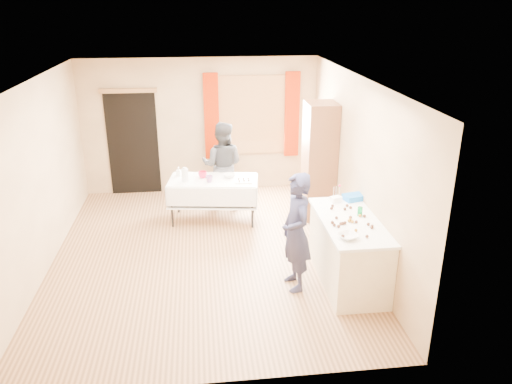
{
  "coord_description": "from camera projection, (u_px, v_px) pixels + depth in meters",
  "views": [
    {
      "loc": [
        -0.04,
        -6.75,
        3.61
      ],
      "look_at": [
        0.76,
        0.0,
        0.96
      ],
      "focal_mm": 35.0,
      "sensor_mm": 36.0,
      "label": 1
    }
  ],
  "objects": [
    {
      "name": "window_frame",
      "position": [
        252.0,
        115.0,
        9.64
      ],
      "size": [
        1.32,
        0.06,
        1.52
      ],
      "primitive_type": "cube",
      "color": "olive",
      "rests_on": "wall_back"
    },
    {
      "name": "bottle",
      "position": [
        179.0,
        171.0,
        8.57
      ],
      "size": [
        0.12,
        0.12,
        0.16
      ],
      "primitive_type": "imported",
      "rotation": [
        0.0,
        0.0,
        -0.35
      ],
      "color": "white",
      "rests_on": "party_table"
    },
    {
      "name": "wall_left",
      "position": [
        38.0,
        179.0,
        6.84
      ],
      "size": [
        0.02,
        5.5,
        2.6
      ],
      "primitive_type": "cube",
      "color": "tan",
      "rests_on": "floor"
    },
    {
      "name": "cup_red",
      "position": [
        203.0,
        175.0,
        8.49
      ],
      "size": [
        0.17,
        0.17,
        0.11
      ],
      "primitive_type": "imported",
      "rotation": [
        0.0,
        0.0,
        0.08
      ],
      "color": "red",
      "rests_on": "party_table"
    },
    {
      "name": "curtain_left",
      "position": [
        212.0,
        117.0,
        9.51
      ],
      "size": [
        0.28,
        0.06,
        1.65
      ],
      "primitive_type": "cube",
      "color": "#9D1D00",
      "rests_on": "wall_back"
    },
    {
      "name": "cup_rainbow",
      "position": [
        209.0,
        179.0,
        8.29
      ],
      "size": [
        0.12,
        0.12,
        0.11
      ],
      "primitive_type": "imported",
      "rotation": [
        0.0,
        0.0,
        0.0
      ],
      "color": "red",
      "rests_on": "party_table"
    },
    {
      "name": "wall_front",
      "position": [
        209.0,
        270.0,
        4.54
      ],
      "size": [
        4.5,
        0.02,
        2.6
      ],
      "primitive_type": "cube",
      "color": "tan",
      "rests_on": "floor"
    },
    {
      "name": "blue_basket",
      "position": [
        354.0,
        197.0,
        7.14
      ],
      "size": [
        0.34,
        0.27,
        0.08
      ],
      "primitive_type": "cube",
      "rotation": [
        0.0,
        0.0,
        0.25
      ],
      "color": "blue",
      "rests_on": "counter"
    },
    {
      "name": "ceiling",
      "position": [
        199.0,
        79.0,
        6.61
      ],
      "size": [
        4.5,
        5.5,
        0.02
      ],
      "primitive_type": "cube",
      "color": "white",
      "rests_on": "floor"
    },
    {
      "name": "mixing_bowl",
      "position": [
        348.0,
        236.0,
        6.0
      ],
      "size": [
        0.4,
        0.4,
        0.06
      ],
      "primitive_type": "imported",
      "rotation": [
        0.0,
        0.0,
        0.4
      ],
      "color": "white",
      "rests_on": "counter"
    },
    {
      "name": "small_bowl",
      "position": [
        229.0,
        175.0,
        8.53
      ],
      "size": [
        0.35,
        0.35,
        0.06
      ],
      "primitive_type": "imported",
      "rotation": [
        0.0,
        0.0,
        -0.46
      ],
      "color": "white",
      "rests_on": "party_table"
    },
    {
      "name": "pitcher",
      "position": [
        185.0,
        175.0,
        8.29
      ],
      "size": [
        0.14,
        0.14,
        0.22
      ],
      "primitive_type": "cylinder",
      "rotation": [
        0.0,
        0.0,
        -0.39
      ],
      "color": "silver",
      "rests_on": "party_table"
    },
    {
      "name": "counter",
      "position": [
        348.0,
        251.0,
        6.68
      ],
      "size": [
        0.77,
        1.63,
        0.91
      ],
      "color": "beige",
      "rests_on": "floor"
    },
    {
      "name": "window_pane",
      "position": [
        252.0,
        115.0,
        9.63
      ],
      "size": [
        1.2,
        0.02,
        1.4
      ],
      "primitive_type": "cube",
      "color": "white",
      "rests_on": "wall_back"
    },
    {
      "name": "wall_back",
      "position": [
        200.0,
        126.0,
        9.64
      ],
      "size": [
        4.5,
        0.02,
        2.6
      ],
      "primitive_type": "cube",
      "color": "tan",
      "rests_on": "floor"
    },
    {
      "name": "floor",
      "position": [
        206.0,
        254.0,
        7.57
      ],
      "size": [
        4.5,
        5.5,
        0.02
      ],
      "primitive_type": "cube",
      "color": "#9E7047",
      "rests_on": "ground"
    },
    {
      "name": "woman",
      "position": [
        222.0,
        165.0,
        9.02
      ],
      "size": [
        1.08,
        1.0,
        1.59
      ],
      "primitive_type": "imported",
      "rotation": [
        0.0,
        0.0,
        2.87
      ],
      "color": "black",
      "rests_on": "floor"
    },
    {
      "name": "wall_right",
      "position": [
        357.0,
        166.0,
        7.34
      ],
      "size": [
        0.02,
        5.5,
        2.6
      ],
      "primitive_type": "cube",
      "color": "tan",
      "rests_on": "floor"
    },
    {
      "name": "doorway",
      "position": [
        133.0,
        144.0,
        9.58
      ],
      "size": [
        0.95,
        0.04,
        2.0
      ],
      "primitive_type": "cube",
      "color": "black",
      "rests_on": "floor"
    },
    {
      "name": "chair",
      "position": [
        223.0,
        182.0,
        9.7
      ],
      "size": [
        0.44,
        0.44,
        0.93
      ],
      "rotation": [
        0.0,
        0.0,
        -0.15
      ],
      "color": "black",
      "rests_on": "floor"
    },
    {
      "name": "foam_block",
      "position": [
        336.0,
        199.0,
        7.07
      ],
      "size": [
        0.18,
        0.15,
        0.08
      ],
      "primitive_type": "cube",
      "rotation": [
        0.0,
        0.0,
        0.35
      ],
      "color": "white",
      "rests_on": "counter"
    },
    {
      "name": "door_lintel",
      "position": [
        128.0,
        91.0,
        9.18
      ],
      "size": [
        1.05,
        0.06,
        0.08
      ],
      "primitive_type": "cube",
      "color": "olive",
      "rests_on": "wall_back"
    },
    {
      "name": "pastry_tray",
      "position": [
        244.0,
        181.0,
        8.32
      ],
      "size": [
        0.3,
        0.23,
        0.02
      ],
      "primitive_type": "cube",
      "rotation": [
        0.0,
        0.0,
        -0.11
      ],
      "color": "white",
      "rests_on": "party_table"
    },
    {
      "name": "cake_balls",
      "position": [
        349.0,
        220.0,
        6.44
      ],
      "size": [
        0.52,
        1.02,
        0.04
      ],
      "color": "#3F2314",
      "rests_on": "counter"
    },
    {
      "name": "soda_can",
      "position": [
        360.0,
        211.0,
        6.61
      ],
      "size": [
        0.07,
        0.07,
        0.12
      ],
      "primitive_type": "cylinder",
      "rotation": [
        0.0,
        0.0,
        -0.1
      ],
      "color": "#0B8738",
      "rests_on": "counter"
    },
    {
      "name": "cabinet",
      "position": [
        319.0,
        161.0,
        8.52
      ],
      "size": [
        0.5,
        0.6,
        2.02
      ],
      "primitive_type": "cube",
      "color": "brown",
      "rests_on": "floor"
    },
    {
      "name": "party_table",
      "position": [
        214.0,
        196.0,
        8.55
      ],
      "size": [
        1.6,
        0.97,
        0.75
      ],
      "rotation": [
        0.0,
        0.0,
        -0.14
      ],
      "color": "black",
      "rests_on": "floor"
    },
    {
      "name": "curtain_right",
      "position": [
        292.0,
        115.0,
        9.68
      ],
      "size": [
        0.28,
        0.06,
        1.65
      ],
      "primitive_type": "cube",
      "color": "#9D1D00",
      "rests_on": "wall_back"
    },
    {
      "name": "girl",
      "position": [
        296.0,
        232.0,
        6.42
      ],
      "size": [
        0.69,
        0.55,
        1.6
      ],
      "primitive_type": "imported",
      "rotation": [
        0.0,
        0.0,
        -1.42
      ],
      "color": "#1E1F3F",
      "rests_on": "floor"
    }
  ]
}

